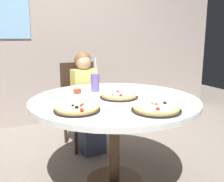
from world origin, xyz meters
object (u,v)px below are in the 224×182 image
Objects in this scene: diner_child at (87,107)px; pizza_veggie at (156,109)px; plate_small at (82,98)px; sauce_bowl at (77,91)px; pizza_cheese at (77,109)px; chair_wooden at (81,99)px; pizza_pepperoni at (119,96)px; soda_cup at (95,83)px; dining_table at (114,108)px.

pizza_veggie is (0.10, -1.19, 0.28)m from diner_child.
pizza_veggie reaches higher than plate_small.
sauce_bowl is at bearing 84.19° from plate_small.
pizza_cheese is 0.55m from sauce_bowl.
plate_small is at bearing -106.03° from chair_wooden.
chair_wooden is at bearing 92.95° from pizza_pepperoni.
pizza_veggie is at bearing -77.80° from soda_cup.
diner_child reaches higher than sauce_bowl.
pizza_pepperoni reaches higher than sauce_bowl.
chair_wooden is 1.40m from pizza_veggie.
plate_small is at bearing 123.12° from pizza_veggie.
sauce_bowl is (-0.23, -0.45, 0.29)m from diner_child.
soda_cup is (-0.05, -0.62, 0.30)m from chair_wooden.
diner_child is at bearing 82.19° from soda_cup.
pizza_cheese is 1.76× the size of plate_small.
chair_wooden is 13.57× the size of sauce_bowl.
diner_child is at bearing 68.46° from pizza_cheese.
sauce_bowl is (-0.17, -0.01, -0.06)m from soda_cup.
diner_child is at bearing 89.49° from dining_table.
diner_child is 3.42× the size of pizza_cheese.
chair_wooden is at bearing 94.62° from diner_child.
sauce_bowl is (-0.34, 0.74, 0.00)m from pizza_veggie.
pizza_pepperoni is (-0.07, 0.44, -0.00)m from pizza_veggie.
plate_small is at bearing 68.06° from pizza_cheese.
plate_small is at bearing -95.81° from sauce_bowl.
plate_small is (-0.36, 0.54, -0.01)m from pizza_veggie.
dining_table is at bearing -90.51° from diner_child.
soda_cup is 0.18m from sauce_bowl.
pizza_pepperoni is at bearing 28.00° from pizza_cheese.
pizza_veggie is 0.44m from pizza_pepperoni.
pizza_cheese is 1.03× the size of soda_cup.
pizza_veggie reaches higher than pizza_pepperoni.
chair_wooden is 0.19m from diner_child.
diner_child is at bearing 62.74° from sauce_bowl.
sauce_bowl is at bearing 73.81° from pizza_cheese.
diner_child is 0.58m from sauce_bowl.
pizza_veggie is 0.65m from plate_small.
diner_child is 3.53× the size of soda_cup.
dining_table is at bearing -21.99° from plate_small.
plate_small is (-0.02, -0.20, -0.02)m from sauce_bowl.
dining_table is at bearing 31.07° from pizza_cheese.
diner_child reaches higher than plate_small.
pizza_pepperoni is at bearing 98.84° from pizza_veggie.
sauce_bowl is (-0.23, 0.30, 0.10)m from dining_table.
diner_child is at bearing 92.54° from pizza_pepperoni.
dining_table is at bearing -52.49° from sauce_bowl.
pizza_veggie is at bearing -85.12° from diner_child.
dining_table is 1.25× the size of diner_child.
pizza_pepperoni is (0.04, -0.01, 0.10)m from dining_table.
sauce_bowl is 0.20m from plate_small.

